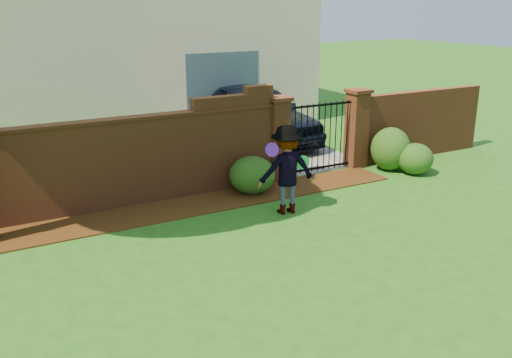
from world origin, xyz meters
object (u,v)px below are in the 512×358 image
frisbee_purple (272,150)px  man (287,170)px  car (262,115)px  frisbee_green (303,162)px

frisbee_purple → man: bearing=18.2°
car → frisbee_green: bearing=-113.2°
car → frisbee_green: size_ratio=18.16×
frisbee_purple → frisbee_green: 0.78m
frisbee_purple → frisbee_green: (0.70, 0.04, -0.34)m
car → frisbee_green: 5.46m
man → frisbee_purple: man is taller
car → frisbee_purple: car is taller
man → car: bearing=-104.1°
frisbee_green → car: bearing=68.4°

